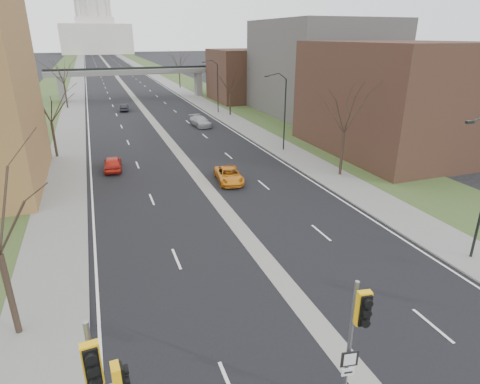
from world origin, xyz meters
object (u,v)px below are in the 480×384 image
car_left_far (124,107)px  signal_pole_left (104,384)px  signal_pole_median (356,330)px  car_right_mid (200,121)px  car_left_near (113,163)px  car_right_near (229,175)px

car_left_far → signal_pole_left: bearing=92.8°
signal_pole_median → car_right_mid: bearing=90.6°
car_right_mid → car_left_far: bearing=111.7°
car_left_far → car_left_near: bearing=91.1°
car_left_near → car_left_far: bearing=-92.6°
car_left_near → car_right_near: size_ratio=0.90×
car_right_near → car_right_mid: (3.73, 24.44, 0.08)m
signal_pole_median → car_left_near: 32.51m
signal_pole_left → car_left_far: (5.87, 65.57, -3.12)m
car_right_mid → car_left_near: bearing=-135.4°
car_left_far → car_right_near: bearing=105.8°
car_left_far → signal_pole_median: bearing=99.5°
signal_pole_median → car_right_mid: signal_pole_median is taller
car_left_near → car_left_far: 34.56m
car_right_mid → car_right_near: bearing=-105.9°
signal_pole_left → car_right_mid: signal_pole_left is taller
car_right_mid → signal_pole_left: bearing=-114.8°
signal_pole_median → car_left_far: 66.24m
signal_pole_median → car_left_near: bearing=110.0°
car_left_near → car_right_near: bearing=147.7°
signal_pole_left → car_left_near: signal_pole_left is taller
car_left_far → car_right_mid: (9.46, -17.13, 0.10)m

